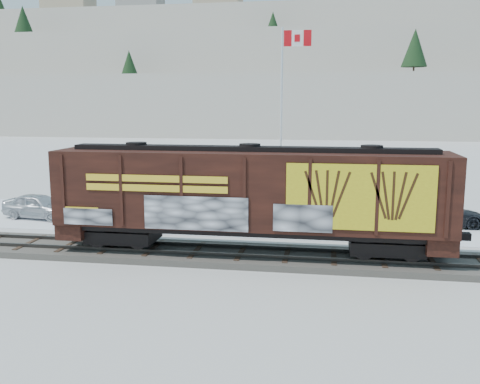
% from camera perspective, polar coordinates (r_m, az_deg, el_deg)
% --- Properties ---
extents(ground, '(500.00, 500.00, 0.00)m').
position_cam_1_polar(ground, '(23.95, -4.65, -6.86)').
color(ground, white).
rests_on(ground, ground).
extents(rail_track, '(50.00, 3.40, 0.43)m').
position_cam_1_polar(rail_track, '(23.91, -4.65, -6.52)').
color(rail_track, '#59544C').
rests_on(rail_track, ground).
extents(parking_strip, '(40.00, 8.00, 0.03)m').
position_cam_1_polar(parking_strip, '(31.05, -1.32, -2.98)').
color(parking_strip, white).
rests_on(parking_strip, ground).
extents(hillside, '(360.00, 110.00, 93.00)m').
position_cam_1_polar(hillside, '(162.35, 7.49, 12.19)').
color(hillside, white).
rests_on(hillside, ground).
extents(hopper_railcar, '(16.71, 3.06, 4.49)m').
position_cam_1_polar(hopper_railcar, '(22.83, 1.05, -0.10)').
color(hopper_railcar, black).
rests_on(hopper_railcar, rail_track).
extents(flagpole, '(2.30, 0.90, 11.46)m').
position_cam_1_polar(flagpole, '(35.35, 4.57, 5.44)').
color(flagpole, silver).
rests_on(flagpole, ground).
extents(car_silver, '(4.51, 2.35, 1.46)m').
position_cam_1_polar(car_silver, '(33.41, -20.67, -1.39)').
color(car_silver, silver).
rests_on(car_silver, parking_strip).
extents(car_white, '(4.42, 1.87, 1.42)m').
position_cam_1_polar(car_white, '(31.24, -1.23, -1.54)').
color(car_white, white).
rests_on(car_white, parking_strip).
extents(car_dark, '(4.96, 2.30, 1.40)m').
position_cam_1_polar(car_dark, '(31.30, 20.53, -2.15)').
color(car_dark, black).
rests_on(car_dark, parking_strip).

